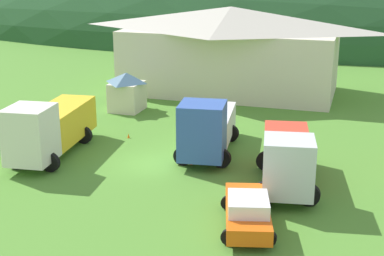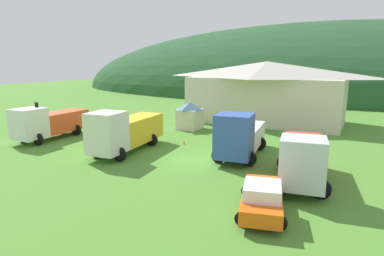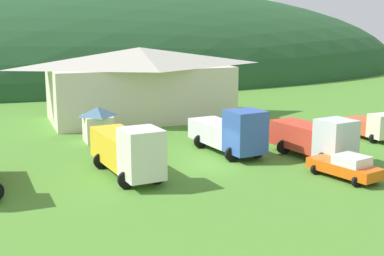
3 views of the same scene
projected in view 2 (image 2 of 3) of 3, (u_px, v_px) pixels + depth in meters
name	position (u px, v px, depth m)	size (l,w,h in m)	color
ground_plane	(195.00, 161.00, 24.42)	(200.00, 200.00, 0.00)	#4C842D
forested_hill_backdrop	(316.00, 93.00, 80.47)	(138.66, 60.00, 33.59)	#234C28
depot_building	(266.00, 91.00, 40.14)	(19.47, 9.93, 7.45)	beige
play_shed_cream	(190.00, 115.00, 35.95)	(2.48, 2.73, 3.00)	beige
heavy_rig_white	(49.00, 122.00, 31.01)	(3.24, 7.75, 3.26)	white
heavy_rig_striped	(125.00, 131.00, 26.48)	(3.70, 8.51, 3.67)	silver
box_truck_blue	(240.00, 135.00, 25.01)	(3.91, 8.12, 3.71)	#3356AD
tow_truck_silver	(302.00, 157.00, 19.48)	(3.86, 7.51, 3.32)	silver
service_pickup_orange	(262.00, 197.00, 15.79)	(3.10, 5.25, 1.66)	#E95A11
traffic_light_west	(38.00, 117.00, 29.93)	(0.20, 0.32, 3.72)	#4C4C51
traffic_cone_near_pickup	(184.00, 144.00, 29.44)	(0.36, 0.36, 0.63)	orange
traffic_cone_mid_row	(225.00, 163.00, 23.93)	(0.36, 0.36, 0.54)	orange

